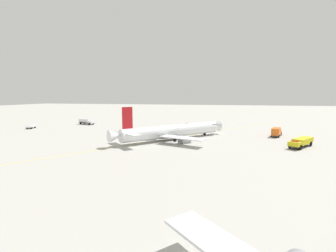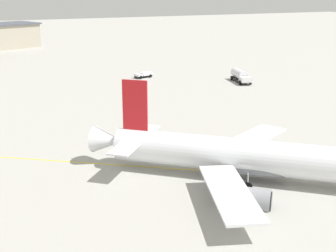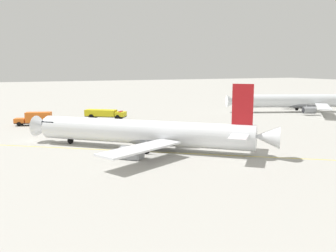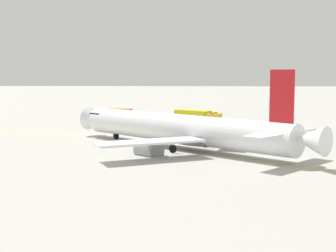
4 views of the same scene
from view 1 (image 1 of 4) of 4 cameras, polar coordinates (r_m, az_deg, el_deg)
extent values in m
plane|color=#ADAAA3|center=(77.12, 0.35, -3.52)|extent=(600.00, 600.00, 0.00)
cylinder|color=white|center=(78.80, 1.24, -1.16)|extent=(30.37, 27.68, 4.05)
cone|color=white|center=(91.73, 11.25, -0.11)|extent=(4.80, 4.87, 3.85)
cone|color=white|center=(68.99, -12.33, -2.28)|extent=(5.28, 5.23, 3.45)
cube|color=black|center=(90.06, 10.29, 0.37)|extent=(4.08, 4.17, 0.70)
ellipsoid|color=gray|center=(77.90, 0.14, -2.09)|extent=(12.39, 11.60, 2.23)
cube|color=red|center=(69.87, -9.61, 1.92)|extent=(2.55, 2.31, 6.25)
cube|color=white|center=(73.56, -10.72, -1.25)|extent=(5.55, 5.78, 0.20)
cube|color=white|center=(67.27, -8.25, -1.99)|extent=(5.55, 5.78, 0.20)
cube|color=white|center=(84.59, -3.96, -1.08)|extent=(14.06, 9.53, 0.28)
cube|color=white|center=(70.14, 3.55, -2.81)|extent=(8.24, 14.25, 0.28)
cylinder|color=gray|center=(84.29, -1.91, -2.15)|extent=(4.17, 4.11, 2.55)
cylinder|color=black|center=(85.21, -0.95, -2.04)|extent=(1.56, 1.72, 2.17)
cylinder|color=gray|center=(73.39, 3.92, -3.57)|extent=(4.17, 4.11, 2.55)
cylinder|color=black|center=(74.45, 4.95, -3.43)|extent=(1.56, 1.72, 2.17)
cylinder|color=#9EA0A5|center=(87.98, 8.67, -1.36)|extent=(0.20, 0.20, 1.63)
cylinder|color=black|center=(88.11, 8.66, -1.88)|extent=(1.02, 0.96, 1.10)
cylinder|color=#9EA0A5|center=(80.76, -1.26, -2.05)|extent=(0.20, 0.20, 1.63)
cylinder|color=black|center=(80.90, -1.26, -2.62)|extent=(1.02, 0.96, 1.10)
cylinder|color=#9EA0A5|center=(75.23, 1.64, -2.74)|extent=(0.20, 0.20, 1.63)
cylinder|color=black|center=(75.38, 1.64, -3.35)|extent=(1.02, 0.96, 1.10)
cube|color=#232326|center=(77.11, 28.96, -3.84)|extent=(10.14, 8.26, 0.20)
cube|color=yellow|center=(73.13, 27.85, -3.77)|extent=(3.61, 3.71, 1.20)
cube|color=black|center=(72.08, 27.53, -3.75)|extent=(1.46, 1.98, 0.67)
cube|color=yellow|center=(78.16, 29.33, -3.05)|extent=(8.28, 7.08, 1.60)
cube|color=red|center=(73.01, 27.88, -3.23)|extent=(1.65, 1.97, 0.16)
cylinder|color=black|center=(73.17, 28.97, -4.47)|extent=(1.30, 1.05, 1.40)
cylinder|color=black|center=(74.16, 26.90, -4.20)|extent=(1.30, 1.05, 1.40)
cylinder|color=black|center=(79.88, 30.77, -3.67)|extent=(1.30, 1.05, 1.40)
cylinder|color=black|center=(80.79, 28.86, -3.43)|extent=(1.30, 1.05, 1.40)
cube|color=#232326|center=(93.95, 24.33, -1.85)|extent=(8.58, 4.62, 0.20)
cube|color=orange|center=(96.79, 24.59, -1.26)|extent=(3.05, 3.06, 1.00)
cube|color=black|center=(97.85, 24.68, -1.09)|extent=(0.73, 1.95, 0.56)
cube|color=orange|center=(92.49, 24.26, -1.17)|extent=(6.23, 4.13, 2.40)
cylinder|color=black|center=(97.00, 23.85, -1.62)|extent=(1.04, 0.59, 1.00)
cylinder|color=black|center=(96.69, 25.27, -1.72)|extent=(1.04, 0.59, 1.00)
cylinder|color=black|center=(91.51, 23.34, -2.09)|extent=(1.04, 0.59, 1.00)
cylinder|color=black|center=(91.19, 24.84, -2.20)|extent=(1.04, 0.59, 1.00)
cube|color=#232326|center=(121.54, -29.73, -0.28)|extent=(4.91, 2.96, 0.20)
cube|color=white|center=(120.08, -30.09, -0.20)|extent=(1.90, 2.38, 0.55)
cube|color=black|center=(119.55, -30.22, -0.20)|extent=(0.55, 1.71, 0.31)
cube|color=white|center=(122.18, -29.58, -0.02)|extent=(3.47, 2.83, 0.70)
cylinder|color=black|center=(119.65, -29.64, -0.43)|extent=(0.85, 0.49, 0.80)
cylinder|color=black|center=(120.62, -30.52, -0.43)|extent=(0.85, 0.49, 0.80)
cylinder|color=black|center=(122.38, -28.98, -0.23)|extent=(0.85, 0.49, 0.80)
cylinder|color=black|center=(123.32, -29.85, -0.24)|extent=(0.85, 0.49, 0.80)
cube|color=#232326|center=(126.85, -18.75, 0.64)|extent=(4.11, 8.96, 0.20)
cube|color=silver|center=(124.58, -17.74, 0.87)|extent=(3.05, 2.92, 1.10)
cube|color=black|center=(123.80, -17.38, 0.92)|extent=(2.12, 0.57, 0.62)
cylinder|color=silver|center=(127.66, -19.18, 1.18)|extent=(3.46, 6.41, 2.12)
cylinder|color=black|center=(125.64, -17.35, 0.59)|extent=(0.52, 1.13, 1.10)
cylinder|color=black|center=(123.82, -18.18, 0.46)|extent=(0.52, 1.13, 1.10)
cylinder|color=black|center=(129.73, -19.21, 0.71)|extent=(0.52, 1.13, 1.10)
cylinder|color=black|center=(127.97, -20.03, 0.59)|extent=(0.52, 1.13, 1.10)
cube|color=#232326|center=(112.20, 5.14, 0.09)|extent=(4.96, 5.20, 0.20)
cube|color=red|center=(113.65, 4.52, 0.41)|extent=(2.54, 2.53, 0.65)
cube|color=black|center=(114.21, 4.29, 0.49)|extent=(1.24, 1.15, 0.36)
cube|color=red|center=(111.43, 5.45, 0.27)|extent=(3.91, 4.02, 0.70)
cube|color=red|center=(113.60, 4.53, 0.62)|extent=(1.40, 1.35, 0.16)
cylinder|color=black|center=(113.12, 4.14, 0.11)|extent=(0.72, 0.75, 0.76)
cylinder|color=black|center=(114.31, 4.90, 0.18)|extent=(0.72, 0.75, 0.76)
cylinder|color=black|center=(110.24, 5.34, -0.09)|extent=(0.72, 0.75, 0.76)
cylinder|color=black|center=(111.47, 6.10, -0.02)|extent=(0.72, 0.75, 0.76)
cube|color=yellow|center=(82.81, 1.94, -2.77)|extent=(141.11, 99.97, 0.01)
camera|label=2|loc=(50.96, 42.64, 13.72)|focal=49.35mm
camera|label=3|loc=(122.34, -23.99, 6.34)|focal=39.69mm
camera|label=4|loc=(113.79, -35.39, 4.16)|focal=52.42mm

